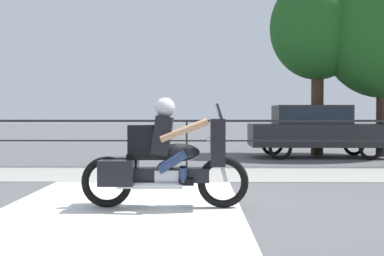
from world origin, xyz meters
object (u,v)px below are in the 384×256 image
at_px(motorcycle, 164,158).
at_px(parked_car, 316,128).
at_px(tree_behind_car, 384,30).
at_px(tree_behind_sign, 318,28).

height_order(motorcycle, parked_car, parked_car).
relative_size(motorcycle, tree_behind_car, 0.38).
distance_m(parked_car, tree_behind_car, 3.89).
relative_size(motorcycle, tree_behind_sign, 0.41).
bearing_deg(motorcycle, tree_behind_sign, 64.40).
height_order(motorcycle, tree_behind_car, tree_behind_car).
distance_m(tree_behind_sign, tree_behind_car, 2.05).
bearing_deg(motorcycle, parked_car, 63.26).
height_order(parked_car, tree_behind_car, tree_behind_car).
bearing_deg(tree_behind_sign, tree_behind_car, -12.26).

